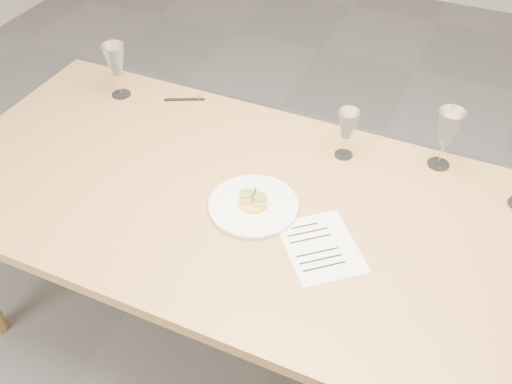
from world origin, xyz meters
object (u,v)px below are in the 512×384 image
at_px(wine_glass_0, 115,61).
at_px(recipe_sheet, 321,247).
at_px(ballpoint_pen, 185,99).
at_px(dining_table, 292,228).
at_px(wine_glass_2, 448,128).
at_px(dinner_plate, 253,205).
at_px(wine_glass_1, 347,125).

bearing_deg(wine_glass_0, recipe_sheet, -23.95).
bearing_deg(ballpoint_pen, dining_table, -59.83).
relative_size(dining_table, wine_glass_2, 11.09).
bearing_deg(ballpoint_pen, dinner_plate, -67.63).
bearing_deg(wine_glass_0, wine_glass_2, 3.66).
relative_size(wine_glass_0, wine_glass_1, 1.19).
bearing_deg(wine_glass_0, ballpoint_pen, 15.11).
distance_m(dinner_plate, wine_glass_0, 0.84).
relative_size(dining_table, ballpoint_pen, 16.44).
xyz_separation_m(dining_table, dinner_plate, (-0.12, -0.03, 0.08)).
bearing_deg(dining_table, recipe_sheet, -37.14).
xyz_separation_m(dining_table, wine_glass_1, (0.06, 0.34, 0.19)).
height_order(dinner_plate, wine_glass_0, wine_glass_0).
distance_m(dining_table, wine_glass_0, 0.96).
xyz_separation_m(dinner_plate, ballpoint_pen, (-0.49, 0.44, -0.01)).
bearing_deg(wine_glass_2, ballpoint_pen, -179.34).
relative_size(dining_table, recipe_sheet, 7.31).
relative_size(dinner_plate, wine_glass_2, 1.30).
bearing_deg(recipe_sheet, dinner_plate, 124.29).
height_order(dinner_plate, wine_glass_2, wine_glass_2).
distance_m(recipe_sheet, wine_glass_1, 0.46).
xyz_separation_m(dining_table, ballpoint_pen, (-0.61, 0.41, 0.07)).
bearing_deg(ballpoint_pen, wine_glass_2, -25.34).
distance_m(recipe_sheet, wine_glass_0, 1.09).
bearing_deg(wine_glass_1, wine_glass_2, 15.01).
distance_m(dining_table, ballpoint_pen, 0.74).
height_order(wine_glass_0, wine_glass_1, wine_glass_0).
distance_m(ballpoint_pen, wine_glass_2, 0.99).
height_order(dining_table, dinner_plate, dinner_plate).
distance_m(dining_table, wine_glass_2, 0.60).
xyz_separation_m(dinner_plate, wine_glass_0, (-0.74, 0.37, 0.14)).
bearing_deg(wine_glass_0, wine_glass_1, -0.27).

